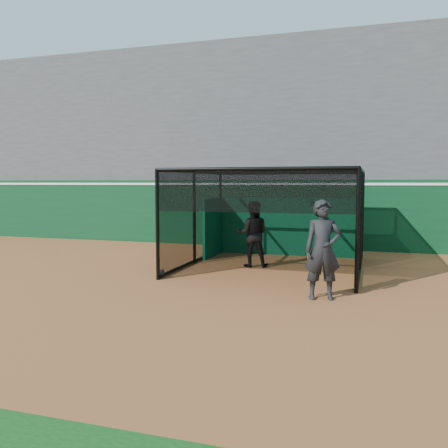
% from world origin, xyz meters
% --- Properties ---
extents(ground, '(120.00, 120.00, 0.00)m').
position_xyz_m(ground, '(0.00, 0.00, 0.00)').
color(ground, '#98562C').
rests_on(ground, ground).
extents(outfield_wall, '(50.00, 0.50, 2.50)m').
position_xyz_m(outfield_wall, '(0.00, 8.50, 1.29)').
color(outfield_wall, '#0A391B').
rests_on(outfield_wall, ground).
extents(grandstand, '(50.00, 7.85, 8.95)m').
position_xyz_m(grandstand, '(0.00, 12.27, 4.48)').
color(grandstand, '#4C4C4F').
rests_on(grandstand, ground).
extents(batting_cage, '(4.83, 5.15, 2.71)m').
position_xyz_m(batting_cage, '(1.10, 4.20, 1.35)').
color(batting_cage, black).
rests_on(batting_cage, ground).
extents(batter, '(1.05, 0.89, 1.88)m').
position_xyz_m(batter, '(0.52, 4.16, 0.94)').
color(batter, black).
rests_on(batter, ground).
extents(on_deck_player, '(0.86, 0.68, 2.06)m').
position_xyz_m(on_deck_player, '(2.81, 0.88, 1.03)').
color(on_deck_player, black).
rests_on(on_deck_player, ground).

